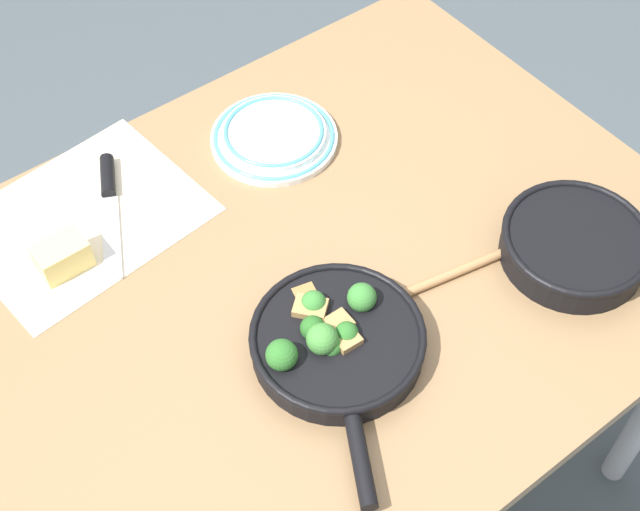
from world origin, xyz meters
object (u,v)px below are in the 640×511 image
(skillet_eggs, at_px, (576,245))
(dinner_plate_stack, at_px, (274,136))
(wooden_spoon, at_px, (493,257))
(cheese_block, at_px, (62,256))
(skillet_broccoli, at_px, (335,340))
(grater_knife, at_px, (109,198))

(skillet_eggs, bearing_deg, dinner_plate_stack, 140.30)
(wooden_spoon, xyz_separation_m, dinner_plate_stack, (-0.12, 0.42, 0.01))
(skillet_eggs, relative_size, cheese_block, 4.15)
(skillet_eggs, xyz_separation_m, wooden_spoon, (-0.11, 0.07, -0.02))
(skillet_broccoli, xyz_separation_m, cheese_block, (-0.24, 0.37, -0.00))
(skillet_broccoli, xyz_separation_m, skillet_eggs, (0.41, -0.09, 0.00))
(cheese_block, bearing_deg, skillet_broccoli, -57.15)
(cheese_block, bearing_deg, grater_knife, 32.74)
(wooden_spoon, distance_m, grater_knife, 0.63)
(skillet_broccoli, bearing_deg, grater_knife, -136.36)
(skillet_eggs, xyz_separation_m, dinner_plate_stack, (-0.23, 0.49, -0.01))
(wooden_spoon, relative_size, cheese_block, 4.60)
(grater_knife, relative_size, dinner_plate_stack, 1.07)
(grater_knife, relative_size, cheese_block, 2.99)
(skillet_eggs, xyz_separation_m, cheese_block, (-0.65, 0.46, -0.00))
(wooden_spoon, bearing_deg, skillet_eggs, -22.46)
(wooden_spoon, height_order, cheese_block, cheese_block)
(wooden_spoon, xyz_separation_m, cheese_block, (-0.54, 0.39, 0.02))
(skillet_eggs, distance_m, wooden_spoon, 0.13)
(skillet_eggs, height_order, wooden_spoon, skillet_eggs)
(skillet_broccoli, height_order, cheese_block, skillet_broccoli)
(skillet_eggs, relative_size, dinner_plate_stack, 1.49)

